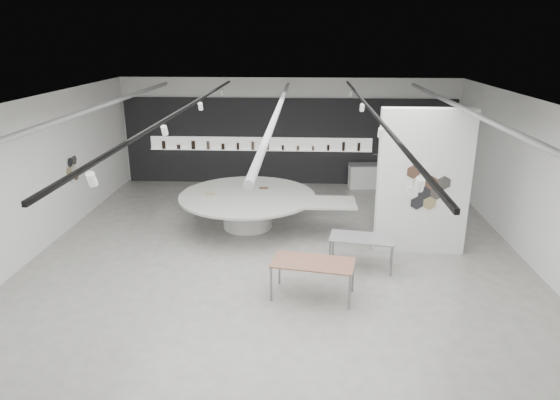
# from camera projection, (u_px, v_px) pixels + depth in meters

# --- Properties ---
(room) EXTENTS (12.02, 14.02, 3.82)m
(room) POSITION_uv_depth(u_px,v_px,m) (273.00, 181.00, 11.25)
(room) COLOR #9C9B93
(room) RESTS_ON ground
(back_wall_display) EXTENTS (11.80, 0.27, 3.10)m
(back_wall_display) POSITION_uv_depth(u_px,v_px,m) (286.00, 142.00, 17.99)
(back_wall_display) COLOR black
(back_wall_display) RESTS_ON ground
(partition_column) EXTENTS (2.20, 0.38, 3.60)m
(partition_column) POSITION_uv_depth(u_px,v_px,m) (423.00, 183.00, 12.10)
(partition_column) COLOR white
(partition_column) RESTS_ON ground
(display_island) EXTENTS (4.92, 3.88, 0.98)m
(display_island) POSITION_uv_depth(u_px,v_px,m) (250.00, 206.00, 14.02)
(display_island) COLOR white
(display_island) RESTS_ON ground
(sample_table_wood) EXTENTS (1.80, 1.12, 0.79)m
(sample_table_wood) POSITION_uv_depth(u_px,v_px,m) (313.00, 264.00, 10.24)
(sample_table_wood) COLOR #8A5C47
(sample_table_wood) RESTS_ON ground
(sample_table_stone) EXTENTS (1.58, 0.97, 0.76)m
(sample_table_stone) POSITION_uv_depth(u_px,v_px,m) (362.00, 240.00, 11.55)
(sample_table_stone) COLOR gray
(sample_table_stone) RESTS_ON ground
(kitchen_counter) EXTENTS (1.55, 0.73, 1.18)m
(kitchen_counter) POSITION_uv_depth(u_px,v_px,m) (370.00, 176.00, 17.81)
(kitchen_counter) COLOR white
(kitchen_counter) RESTS_ON ground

